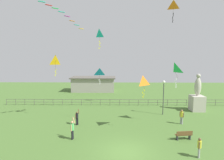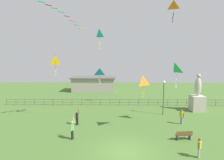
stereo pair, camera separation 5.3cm
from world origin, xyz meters
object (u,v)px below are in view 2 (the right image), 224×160
object	(u,v)px
kite_0	(56,61)
person_1	(199,146)
kite_2	(99,34)
person_2	(77,117)
kite_1	(174,69)
statue_monument	(197,99)
kite_5	(143,81)
person_3	(182,116)
park_bench	(184,135)
kite_3	(174,5)
person_0	(72,128)
kite_4	(100,73)
lamppost	(164,90)

from	to	relation	value
kite_0	person_1	bearing A→B (deg)	-32.60
person_1	kite_2	size ratio (longest dim) A/B	0.60
person_2	kite_2	xyz separation A→B (m)	(2.14, 4.45, 9.55)
kite_0	kite_1	bearing A→B (deg)	-8.05
statue_monument	kite_5	xyz separation A→B (m)	(-8.73, -6.82, 3.44)
person_3	kite_0	distance (m)	15.80
statue_monument	kite_2	distance (m)	16.19
person_3	kite_2	distance (m)	14.03
park_bench	kite_3	size ratio (longest dim) A/B	0.54
kite_0	kite_1	xyz separation A→B (m)	(13.34, -1.89, -0.88)
statue_monument	kite_5	size ratio (longest dim) A/B	2.32
kite_5	person_3	bearing A→B (deg)	19.32
kite_0	kite_5	size ratio (longest dim) A/B	1.12
statue_monument	person_0	size ratio (longest dim) A/B	2.58
kite_5	statue_monument	bearing A→B (deg)	37.99
person_2	kite_3	bearing A→B (deg)	26.07
person_0	kite_5	world-z (taller)	kite_5
person_3	statue_monument	bearing A→B (deg)	52.06
kite_0	person_2	bearing A→B (deg)	-36.48
park_bench	kite_4	world-z (taller)	kite_4
kite_3	person_3	bearing A→B (deg)	-93.02
lamppost	kite_5	distance (m)	6.39
person_3	kite_3	distance (m)	14.44
statue_monument	park_bench	xyz separation A→B (m)	(-5.25, -9.03, -1.18)
lamppost	person_1	world-z (taller)	lamppost
park_bench	person_1	size ratio (longest dim) A/B	1.00
lamppost	kite_1	world-z (taller)	kite_1
statue_monument	kite_2	size ratio (longest dim) A/B	2.04
kite_1	kite_4	bearing A→B (deg)	174.36
person_3	kite_1	xyz separation A→B (m)	(-1.14, -0.19, 5.22)
park_bench	person_0	xyz separation A→B (m)	(-10.12, -0.06, 0.55)
lamppost	kite_5	bearing A→B (deg)	-125.07
kite_0	kite_2	xyz separation A→B (m)	(4.97, 2.35, 3.39)
statue_monument	kite_5	bearing A→B (deg)	-142.01
statue_monument	person_3	size ratio (longest dim) A/B	3.14
person_3	kite_4	bearing A→B (deg)	176.21
kite_0	kite_4	distance (m)	5.57
person_0	kite_1	distance (m)	12.02
person_0	kite_4	world-z (taller)	kite_4
kite_5	kite_4	bearing A→B (deg)	153.30
statue_monument	person_3	xyz separation A→B (m)	(-4.03, -5.17, -0.69)
kite_4	kite_5	xyz separation A→B (m)	(4.48, -2.26, -0.64)
person_0	kite_0	bearing A→B (deg)	119.23
park_bench	person_1	bearing A→B (deg)	-90.09
person_2	person_1	bearing A→B (deg)	-31.49
person_1	person_2	size ratio (longest dim) A/B	0.86
person_0	kite_4	xyz separation A→B (m)	(2.16, 4.52, 4.70)
lamppost	kite_3	size ratio (longest dim) A/B	1.59
kite_1	kite_3	xyz separation A→B (m)	(1.43, 5.64, 8.14)
person_3	person_0	bearing A→B (deg)	-160.98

